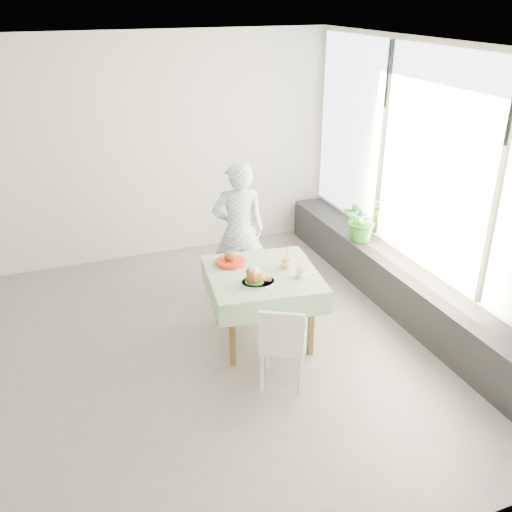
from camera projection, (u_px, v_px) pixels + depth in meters
name	position (u px, v px, depth m)	size (l,w,h in m)	color
floor	(150.00, 365.00, 5.37)	(6.00, 6.00, 0.00)	#615E5C
ceiling	(120.00, 51.00, 4.18)	(6.00, 6.00, 0.00)	white
wall_back	(99.00, 155.00, 6.88)	(6.00, 0.02, 2.80)	silver
wall_front	(236.00, 416.00, 2.66)	(6.00, 0.02, 2.80)	silver
wall_right	(433.00, 187.00, 5.76)	(0.02, 5.00, 2.80)	silver
window_pane	(434.00, 163.00, 5.64)	(0.01, 4.80, 2.18)	#D1E0F9
window_ledge	(404.00, 290.00, 6.18)	(0.40, 4.80, 0.50)	black
cafe_table	(263.00, 298.00, 5.59)	(1.17, 1.17, 0.74)	brown
chair_far	(249.00, 278.00, 6.45)	(0.43, 0.43, 0.79)	white
chair_near	(283.00, 359.00, 5.04)	(0.52, 0.52, 0.81)	white
diner	(239.00, 231.00, 6.26)	(0.58, 0.38, 1.60)	#81AECE
main_dish	(256.00, 278.00, 5.25)	(0.32, 0.32, 0.17)	white
juice_cup_orange	(286.00, 262.00, 5.55)	(0.10, 0.10, 0.28)	white
juice_cup_lemonade	(300.00, 272.00, 5.36)	(0.09, 0.09, 0.26)	white
second_dish	(230.00, 260.00, 5.63)	(0.29, 0.29, 0.14)	#B52812
potted_plant	(362.00, 218.00, 6.70)	(0.48, 0.42, 0.53)	#267227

